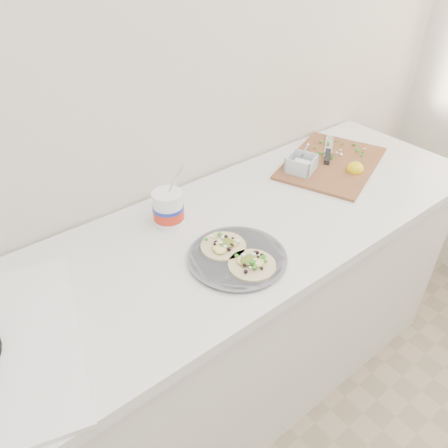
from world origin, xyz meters
TOP-DOWN VIEW (x-y plane):
  - counter at (0.00, 1.43)m, footprint 2.44×0.66m
  - taco_plate at (0.12, 1.29)m, footprint 0.30×0.30m
  - tub at (0.07, 1.57)m, footprint 0.10×0.10m
  - cutboard at (0.79, 1.51)m, footprint 0.56×0.48m

SIDE VIEW (x-z plane):
  - counter at x=0.00m, z-range 0.00..0.90m
  - taco_plate at x=0.12m, z-range 0.90..0.94m
  - cutboard at x=0.79m, z-range 0.88..0.95m
  - tub at x=0.07m, z-range 0.86..1.08m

